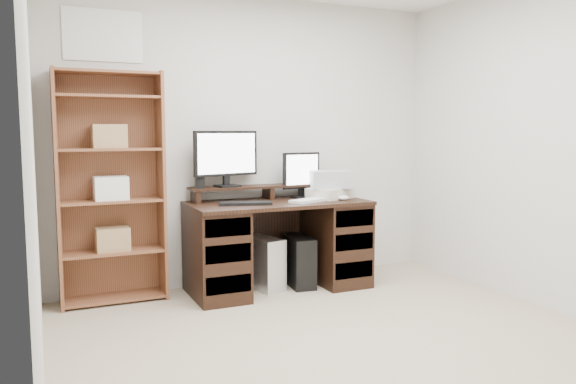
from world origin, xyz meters
TOP-DOWN VIEW (x-y plane):
  - room at (-0.00, 0.00)m, footprint 3.54×4.04m
  - desk at (0.10, 1.64)m, footprint 1.50×0.70m
  - riser_shelf at (0.10, 1.85)m, footprint 1.40×0.22m
  - monitor_wide at (-0.28, 1.85)m, footprint 0.59×0.20m
  - monitor_small at (0.39, 1.79)m, footprint 0.37×0.16m
  - speaker at (-0.51, 1.84)m, footprint 0.08×0.08m
  - keyboard_black at (-0.22, 1.55)m, footprint 0.44×0.24m
  - keyboard_white at (0.39, 1.53)m, footprint 0.50×0.31m
  - mouse at (0.65, 1.48)m, footprint 0.11×0.09m
  - printer at (0.61, 1.65)m, footprint 0.45×0.40m
  - basket at (0.61, 1.65)m, footprint 0.41×0.34m
  - tower_silver at (-0.02, 1.71)m, footprint 0.30×0.47m
  - tower_black at (0.31, 1.66)m, footprint 0.23×0.45m
  - bookshelf at (-1.22, 1.86)m, footprint 0.80×0.30m

SIDE VIEW (x-z plane):
  - tower_black at x=0.31m, z-range 0.00..0.43m
  - tower_silver at x=-0.02m, z-range 0.00..0.44m
  - desk at x=0.10m, z-range 0.01..0.76m
  - keyboard_white at x=0.39m, z-range 0.75..0.77m
  - keyboard_black at x=-0.22m, z-range 0.75..0.77m
  - mouse at x=0.65m, z-range 0.75..0.79m
  - printer at x=0.61m, z-range 0.75..0.84m
  - riser_shelf at x=0.10m, z-range 0.78..0.90m
  - bookshelf at x=-1.22m, z-range 0.02..1.82m
  - basket at x=0.61m, z-range 0.84..0.99m
  - speaker at x=-0.51m, z-range 0.87..1.05m
  - monitor_small at x=0.39m, z-range 0.77..1.17m
  - monitor_wide at x=-0.28m, z-range 0.90..1.37m
  - room at x=0.00m, z-range -0.02..2.52m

